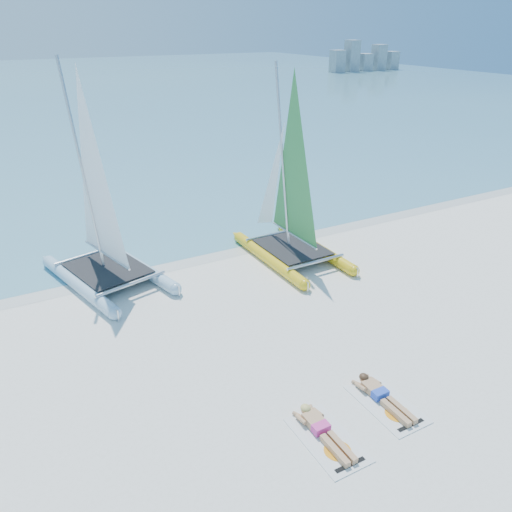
{
  "coord_description": "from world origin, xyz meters",
  "views": [
    {
      "loc": [
        -7.03,
        -10.05,
        7.82
      ],
      "look_at": [
        -0.87,
        1.2,
        1.77
      ],
      "focal_mm": 35.0,
      "sensor_mm": 36.0,
      "label": 1
    }
  ],
  "objects_px": {
    "catamaran_blue": "(99,219)",
    "sunbather_b": "(381,395)",
    "sunbather_a": "(322,429)",
    "catamaran_yellow": "(286,197)",
    "towel_b": "(387,404)",
    "towel_a": "(327,439)"
  },
  "relations": [
    {
      "from": "sunbather_a",
      "to": "sunbather_b",
      "type": "height_order",
      "value": "same"
    },
    {
      "from": "towel_b",
      "to": "towel_a",
      "type": "bearing_deg",
      "value": -173.2
    },
    {
      "from": "catamaran_yellow",
      "to": "sunbather_a",
      "type": "distance_m",
      "value": 9.28
    },
    {
      "from": "sunbather_a",
      "to": "sunbather_b",
      "type": "bearing_deg",
      "value": 6.8
    },
    {
      "from": "catamaran_blue",
      "to": "towel_b",
      "type": "distance_m",
      "value": 10.2
    },
    {
      "from": "catamaran_blue",
      "to": "catamaran_yellow",
      "type": "bearing_deg",
      "value": -23.7
    },
    {
      "from": "sunbather_a",
      "to": "towel_b",
      "type": "bearing_deg",
      "value": 0.72
    },
    {
      "from": "catamaran_blue",
      "to": "catamaran_yellow",
      "type": "xyz_separation_m",
      "value": [
        6.31,
        -1.06,
        0.02
      ]
    },
    {
      "from": "catamaran_yellow",
      "to": "towel_b",
      "type": "distance_m",
      "value": 8.65
    },
    {
      "from": "sunbather_a",
      "to": "catamaran_blue",
      "type": "bearing_deg",
      "value": 103.75
    },
    {
      "from": "catamaran_blue",
      "to": "towel_a",
      "type": "distance_m",
      "value": 9.83
    },
    {
      "from": "catamaran_blue",
      "to": "towel_a",
      "type": "xyz_separation_m",
      "value": [
        2.24,
        -9.33,
        -2.13
      ]
    },
    {
      "from": "towel_a",
      "to": "towel_b",
      "type": "height_order",
      "value": "same"
    },
    {
      "from": "catamaran_blue",
      "to": "sunbather_b",
      "type": "relative_size",
      "value": 4.16
    },
    {
      "from": "sunbather_a",
      "to": "towel_b",
      "type": "relative_size",
      "value": 0.93
    },
    {
      "from": "catamaran_yellow",
      "to": "sunbather_a",
      "type": "height_order",
      "value": "catamaran_yellow"
    },
    {
      "from": "catamaran_yellow",
      "to": "sunbather_a",
      "type": "bearing_deg",
      "value": -117.6
    },
    {
      "from": "catamaran_yellow",
      "to": "sunbather_a",
      "type": "relative_size",
      "value": 3.98
    },
    {
      "from": "towel_b",
      "to": "sunbather_b",
      "type": "bearing_deg",
      "value": 90.0
    },
    {
      "from": "towel_a",
      "to": "catamaran_yellow",
      "type": "bearing_deg",
      "value": 63.79
    },
    {
      "from": "catamaran_blue",
      "to": "towel_a",
      "type": "height_order",
      "value": "catamaran_blue"
    },
    {
      "from": "towel_a",
      "to": "sunbather_b",
      "type": "xyz_separation_m",
      "value": [
        1.8,
        0.41,
        0.11
      ]
    }
  ]
}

